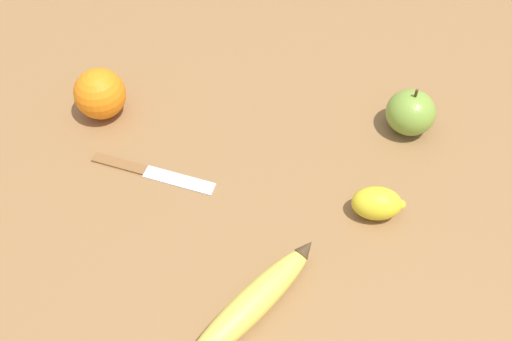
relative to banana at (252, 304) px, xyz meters
The scene contains 6 objects.
ground_plane 0.12m from the banana, 106.31° to the left, with size 3.00×3.00×0.00m, color olive.
banana is the anchor object (origin of this frame).
orange 0.42m from the banana, 128.06° to the left, with size 0.08×0.08×0.08m.
apple 0.39m from the banana, 55.65° to the left, with size 0.07×0.07×0.08m.
lemon 0.22m from the banana, 44.31° to the left, with size 0.07×0.05×0.05m.
paring_knife 0.27m from the banana, 128.45° to the left, with size 0.19×0.07×0.01m.
Camera 1 is at (0.06, -0.43, 0.69)m, focal length 42.00 mm.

